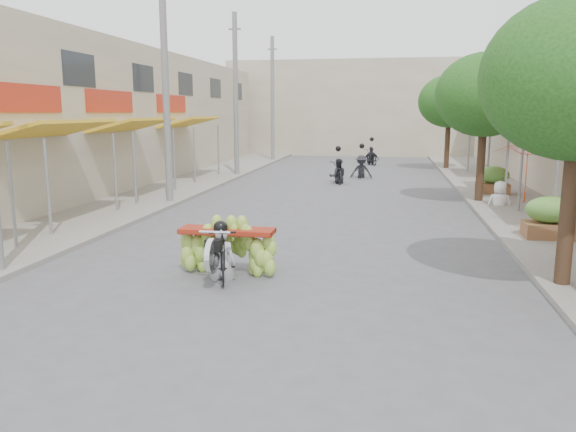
{
  "coord_description": "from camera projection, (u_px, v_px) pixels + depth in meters",
  "views": [
    {
      "loc": [
        2.2,
        -6.62,
        3.21
      ],
      "look_at": [
        0.19,
        4.57,
        1.1
      ],
      "focal_mm": 35.0,
      "sensor_mm": 36.0,
      "label": 1
    }
  ],
  "objects": [
    {
      "name": "pedestrian",
      "position": [
        501.0,
        181.0,
        18.8
      ],
      "size": [
        0.84,
        0.53,
        1.65
      ],
      "rotation": [
        0.0,
        0.0,
        3.08
      ],
      "color": "white",
      "rests_on": "ground"
    },
    {
      "name": "shophouse_row_left",
      "position": [
        30.0,
        117.0,
        22.44
      ],
      "size": [
        9.77,
        40.0,
        6.0
      ],
      "color": "#B1A58C",
      "rests_on": "ground"
    },
    {
      "name": "street_tree_mid",
      "position": [
        485.0,
        95.0,
        19.3
      ],
      "size": [
        3.4,
        3.4,
        5.25
      ],
      "color": "#3A2719",
      "rests_on": "ground"
    },
    {
      "name": "street_tree_far",
      "position": [
        449.0,
        102.0,
        30.91
      ],
      "size": [
        3.4,
        3.4,
        5.25
      ],
      "color": "#3A2719",
      "rests_on": "ground"
    },
    {
      "name": "produce_crate_far",
      "position": [
        493.0,
        178.0,
        21.66
      ],
      "size": [
        1.2,
        0.88,
        1.16
      ],
      "color": "brown",
      "rests_on": "ground"
    },
    {
      "name": "far_building",
      "position": [
        362.0,
        108.0,
        43.52
      ],
      "size": [
        20.0,
        6.0,
        7.0
      ],
      "primitive_type": "cube",
      "color": "#B1A58C",
      "rests_on": "ground"
    },
    {
      "name": "sidewalk_right",
      "position": [
        519.0,
        199.0,
        20.67
      ],
      "size": [
        4.0,
        60.0,
        0.12
      ],
      "primitive_type": "cube",
      "color": "gray",
      "rests_on": "ground"
    },
    {
      "name": "bg_motorbike_a",
      "position": [
        338.0,
        167.0,
        25.58
      ],
      "size": [
        1.02,
        1.81,
        1.95
      ],
      "color": "black",
      "rests_on": "ground"
    },
    {
      "name": "utility_pole_mid",
      "position": [
        166.0,
        88.0,
        19.2
      ],
      "size": [
        0.6,
        0.24,
        8.0
      ],
      "color": "slate",
      "rests_on": "ground"
    },
    {
      "name": "ground",
      "position": [
        212.0,
        360.0,
        7.38
      ],
      "size": [
        120.0,
        120.0,
        0.0
      ],
      "primitive_type": "plane",
      "color": "#55555A",
      "rests_on": "ground"
    },
    {
      "name": "banana_motorbike",
      "position": [
        224.0,
        244.0,
        11.01
      ],
      "size": [
        2.2,
        1.93,
        1.93
      ],
      "color": "black",
      "rests_on": "ground"
    },
    {
      "name": "sidewalk_left",
      "position": [
        161.0,
        190.0,
        23.1
      ],
      "size": [
        4.0,
        60.0,
        0.12
      ],
      "primitive_type": "cube",
      "color": "gray",
      "rests_on": "ground"
    },
    {
      "name": "market_umbrella",
      "position": [
        530.0,
        141.0,
        15.1
      ],
      "size": [
        2.3,
        2.3,
        1.69
      ],
      "rotation": [
        0.0,
        0.0,
        0.28
      ],
      "color": "#AF3617",
      "rests_on": "ground"
    },
    {
      "name": "utility_pole_far",
      "position": [
        236.0,
        95.0,
        27.91
      ],
      "size": [
        0.6,
        0.24,
        8.0
      ],
      "color": "slate",
      "rests_on": "ground"
    },
    {
      "name": "produce_crate_mid",
      "position": [
        550.0,
        214.0,
        13.91
      ],
      "size": [
        1.2,
        0.88,
        1.16
      ],
      "color": "brown",
      "rests_on": "ground"
    },
    {
      "name": "bg_motorbike_c",
      "position": [
        371.0,
        152.0,
        34.52
      ],
      "size": [
        1.17,
        1.8,
        1.95
      ],
      "color": "black",
      "rests_on": "ground"
    },
    {
      "name": "utility_pole_back",
      "position": [
        272.0,
        99.0,
        36.62
      ],
      "size": [
        0.6,
        0.24,
        8.0
      ],
      "color": "slate",
      "rests_on": "ground"
    },
    {
      "name": "bg_motorbike_b",
      "position": [
        362.0,
        160.0,
        27.6
      ],
      "size": [
        1.06,
        1.5,
        1.95
      ],
      "color": "black",
      "rests_on": "ground"
    }
  ]
}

